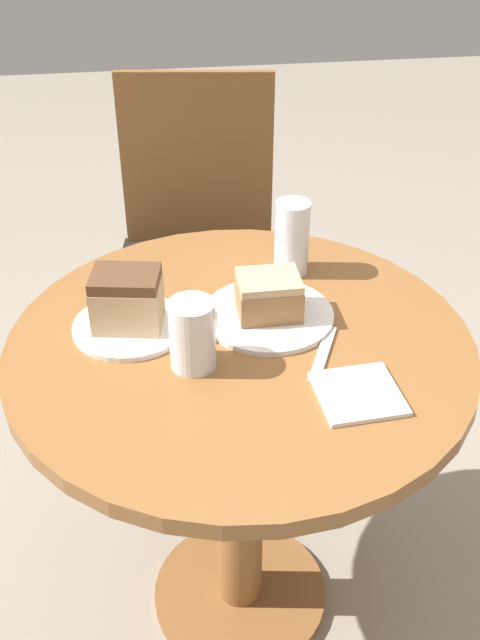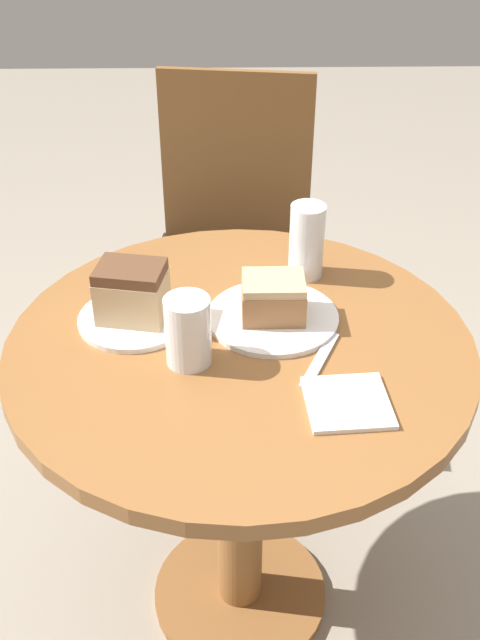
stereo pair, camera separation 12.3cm
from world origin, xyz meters
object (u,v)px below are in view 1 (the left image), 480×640
object	(u,v)px
cake_slice_near	(269,295)
glass_water	(193,338)
chair	(197,251)
plate_far	(130,326)
cake_slice_far	(127,299)
glass_lemonade	(292,241)
plate_near	(268,315)

from	to	relation	value
cake_slice_near	glass_water	distance (m)	0.18
chair	plate_far	xyz separation A→B (m)	(-0.17, -0.67, 0.24)
cake_slice_far	glass_lemonade	distance (m)	0.34
plate_far	cake_slice_far	distance (m)	0.05
chair	cake_slice_near	xyz separation A→B (m)	(0.07, -0.67, 0.29)
chair	glass_water	world-z (taller)	chair
plate_far	glass_lemonade	xyz separation A→B (m)	(0.31, 0.15, 0.06)
plate_near	cake_slice_near	xyz separation A→B (m)	(-0.00, -0.00, 0.04)
plate_far	glass_water	xyz separation A→B (m)	(0.10, -0.11, 0.05)
chair	plate_far	bearing A→B (deg)	-96.17
plate_near	glass_water	xyz separation A→B (m)	(-0.14, -0.11, 0.05)
chair	cake_slice_far	world-z (taller)	chair
chair	plate_near	distance (m)	0.72
plate_far	cake_slice_near	size ratio (longest dim) A/B	1.81
chair	glass_lemonade	xyz separation A→B (m)	(0.14, -0.52, 0.30)
plate_near	cake_slice_far	distance (m)	0.25
cake_slice_far	glass_lemonade	world-z (taller)	glass_lemonade
chair	glass_water	size ratio (longest dim) A/B	7.69
cake_slice_near	cake_slice_far	distance (m)	0.24
cake_slice_far	chair	bearing A→B (deg)	75.77
chair	cake_slice_far	distance (m)	0.76
chair	plate_far	size ratio (longest dim) A/B	4.63
plate_far	cake_slice_near	world-z (taller)	cake_slice_near
plate_far	cake_slice_far	size ratio (longest dim) A/B	1.54
plate_far	cake_slice_near	xyz separation A→B (m)	(0.24, -0.00, 0.04)
chair	plate_near	size ratio (longest dim) A/B	3.93
cake_slice_near	cake_slice_far	size ratio (longest dim) A/B	0.85
plate_near	plate_far	distance (m)	0.24
plate_near	glass_water	size ratio (longest dim) A/B	1.96
plate_near	glass_water	distance (m)	0.19
cake_slice_far	glass_lemonade	xyz separation A→B (m)	(0.31, 0.15, 0.01)
plate_near	cake_slice_near	distance (m)	0.04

